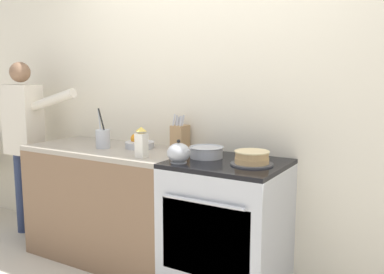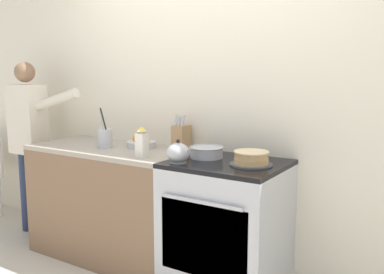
{
  "view_description": "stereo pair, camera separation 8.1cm",
  "coord_description": "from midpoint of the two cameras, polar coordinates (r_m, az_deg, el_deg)",
  "views": [
    {
      "loc": [
        1.57,
        -2.21,
        1.51
      ],
      "look_at": [
        0.07,
        0.29,
        1.06
      ],
      "focal_mm": 40.0,
      "sensor_mm": 36.0,
      "label": 1
    },
    {
      "loc": [
        1.64,
        -2.17,
        1.51
      ],
      "look_at": [
        0.07,
        0.29,
        1.06
      ],
      "focal_mm": 40.0,
      "sensor_mm": 36.0,
      "label": 2
    }
  ],
  "objects": [
    {
      "name": "wall_back",
      "position": [
        3.28,
        3.13,
        5.09
      ],
      "size": [
        8.0,
        0.04,
        2.6
      ],
      "color": "silver",
      "rests_on": "ground_plane"
    },
    {
      "name": "counter_cabinet",
      "position": [
        3.58,
        -9.88,
        -8.51
      ],
      "size": [
        1.34,
        0.64,
        0.91
      ],
      "color": "brown",
      "rests_on": "ground_plane"
    },
    {
      "name": "stove_range",
      "position": [
        3.0,
        5.39,
        -11.83
      ],
      "size": [
        0.76,
        0.68,
        0.91
      ],
      "color": "#B7BABF",
      "rests_on": "ground_plane"
    },
    {
      "name": "layer_cake",
      "position": [
        2.78,
        8.73,
        -2.86
      ],
      "size": [
        0.28,
        0.28,
        0.09
      ],
      "color": "#4C4C51",
      "rests_on": "stove_range"
    },
    {
      "name": "tea_kettle",
      "position": [
        2.82,
        -1.02,
        -2.15
      ],
      "size": [
        0.19,
        0.16,
        0.16
      ],
      "color": "#B7BABF",
      "rests_on": "stove_range"
    },
    {
      "name": "mixing_bowl",
      "position": [
        2.99,
        2.71,
        -2.02
      ],
      "size": [
        0.24,
        0.24,
        0.08
      ],
      "color": "#B7BABF",
      "rests_on": "stove_range"
    },
    {
      "name": "knife_block",
      "position": [
        3.31,
        -0.73,
        0.04
      ],
      "size": [
        0.1,
        0.13,
        0.27
      ],
      "color": "tan",
      "rests_on": "counter_cabinet"
    },
    {
      "name": "utensil_crock",
      "position": [
        3.44,
        -10.88,
        -0.13
      ],
      "size": [
        0.11,
        0.11,
        0.32
      ],
      "color": "#B7BABF",
      "rests_on": "counter_cabinet"
    },
    {
      "name": "fruit_bowl",
      "position": [
        3.4,
        -6.11,
        -0.83
      ],
      "size": [
        0.23,
        0.23,
        0.11
      ],
      "color": "#B7BABF",
      "rests_on": "counter_cabinet"
    },
    {
      "name": "milk_carton",
      "position": [
        3.02,
        -5.95,
        -0.75
      ],
      "size": [
        0.07,
        0.07,
        0.22
      ],
      "color": "white",
      "rests_on": "counter_cabinet"
    },
    {
      "name": "person_baker",
      "position": [
        4.19,
        -20.4,
        0.51
      ],
      "size": [
        0.92,
        0.2,
        1.59
      ],
      "rotation": [
        0.0,
        0.0,
        -0.03
      ],
      "color": "#283351",
      "rests_on": "ground_plane"
    }
  ]
}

